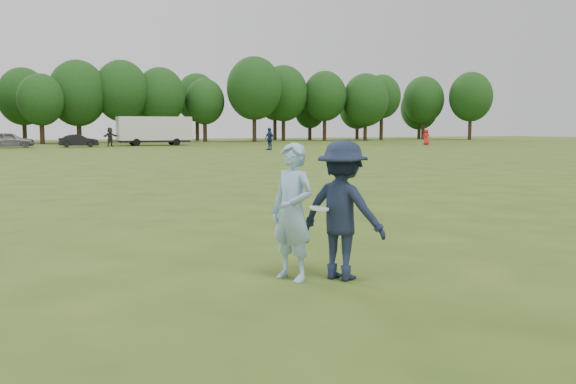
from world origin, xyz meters
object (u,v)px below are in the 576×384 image
player_far_b (269,139)px  player_far_d (110,137)px  field_cone (357,150)px  defender (343,210)px  player_far_c (426,137)px  car_f (79,141)px  cargo_trailer (154,130)px  car_e (9,140)px  thrower (292,212)px

player_far_b → player_far_d: player_far_d is taller
field_cone → defender: bearing=-120.3°
player_far_c → car_f: size_ratio=0.46×
player_far_c → cargo_trailer: (-28.87, 10.73, 0.86)m
player_far_b → player_far_d: (-11.77, 15.96, 0.01)m
defender → car_f: defender is taller
car_f → player_far_c: bearing=-100.5°
player_far_d → car_f: player_far_d is taller
defender → player_far_d: 59.79m
player_far_b → cargo_trailer: size_ratio=0.22×
car_f → field_cone: car_f is taller
car_f → car_e: bearing=90.6°
thrower → player_far_b: 46.66m
thrower → player_far_b: bearing=134.5°
player_far_c → field_cone: (-16.27, -12.43, -0.77)m
defender → car_f: size_ratio=0.48×
player_far_c → car_e: size_ratio=0.40×
car_e → cargo_trailer: size_ratio=0.51×
player_far_c → cargo_trailer: 30.81m
car_e → field_cone: car_e is taller
thrower → defender: defender is taller
defender → player_far_b: bearing=-54.0°
player_far_c → defender: bearing=65.9°
thrower → player_far_c: (39.18, 50.30, -0.01)m
defender → player_far_d: bearing=-37.8°
thrower → car_e: thrower is taller
player_far_b → player_far_d: 19.83m
defender → player_far_c: (38.53, 50.52, -0.03)m
car_e → car_f: (6.47, -0.18, -0.13)m
defender → car_f: (1.41, 58.89, -0.29)m
player_far_c → field_cone: 20.48m
thrower → field_cone: size_ratio=6.20×
player_far_c → car_e: bearing=2.1°
car_e → car_f: car_e is taller
player_far_b → field_cone: bearing=30.1°
car_f → player_far_d: bearing=-75.3°
cargo_trailer → defender: bearing=-99.0°
defender → field_cone: 44.13m
thrower → field_cone: thrower is taller
player_far_c → cargo_trailer: bearing=-7.2°
thrower → defender: 0.69m
car_f → cargo_trailer: cargo_trailer is taller
player_far_b → car_e: 26.45m
player_far_c → car_e: 44.42m
player_far_c → car_e: player_far_c is taller
player_far_b → car_e: (-21.49, 15.42, -0.22)m
thrower → cargo_trailer: 61.89m
player_far_d → field_cone: player_far_d is taller
cargo_trailer → player_far_c: bearing=-20.4°
thrower → player_far_b: size_ratio=0.92×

